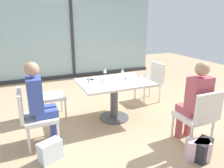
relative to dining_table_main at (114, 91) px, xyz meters
The scene contains 20 objects.
ground_plane 0.55m from the dining_table_main, ahead, with size 12.00×12.00×0.00m, color tan.
window_wall_backdrop 3.26m from the dining_table_main, 90.00° to the left, with size 5.33×0.10×2.70m.
dining_table_main is the anchor object (origin of this frame).
chair_front_right 1.50m from the dining_table_main, 59.20° to the right, with size 0.46×0.50×0.87m.
chair_side_end 1.47m from the dining_table_main, 166.59° to the right, with size 0.50×0.46×0.87m.
chair_far_left 1.26m from the dining_table_main, 156.02° to the left, with size 0.50×0.46×0.87m.
chair_far_right 1.26m from the dining_table_main, 23.98° to the left, with size 0.50×0.46×0.87m.
person_front_right 1.42m from the dining_table_main, 56.93° to the right, with size 0.34×0.39×1.26m.
person_side_end 1.37m from the dining_table_main, 165.52° to the right, with size 0.39×0.34×1.26m.
wine_glass_0 0.65m from the dining_table_main, 23.88° to the right, with size 0.07×0.07×0.18m.
wine_glass_1 0.65m from the dining_table_main, 159.68° to the right, with size 0.07×0.07×0.18m.
wine_glass_2 0.44m from the dining_table_main, 73.36° to the right, with size 0.07×0.07×0.18m.
wine_glass_3 0.54m from the dining_table_main, 26.68° to the right, with size 0.07×0.07×0.18m.
wine_glass_4 0.43m from the dining_table_main, 33.38° to the left, with size 0.07×0.07×0.18m.
wine_glass_5 0.46m from the dining_table_main, 98.73° to the left, with size 0.07×0.07×0.18m.
coffee_cup 0.31m from the dining_table_main, behind, with size 0.08×0.08×0.09m, color white.
cell_phone_on_table 0.50m from the dining_table_main, 141.97° to the left, with size 0.07×0.14×0.01m, color black.
handbag_0 1.74m from the dining_table_main, 69.25° to the right, with size 0.30×0.16×0.28m, color #232328.
handbag_1 1.57m from the dining_table_main, 147.81° to the right, with size 0.30×0.16×0.28m, color silver.
handbag_2 1.70m from the dining_table_main, 71.19° to the right, with size 0.30×0.16×0.28m, color beige.
Camera 1 is at (-1.47, -3.34, 1.83)m, focal length 33.83 mm.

